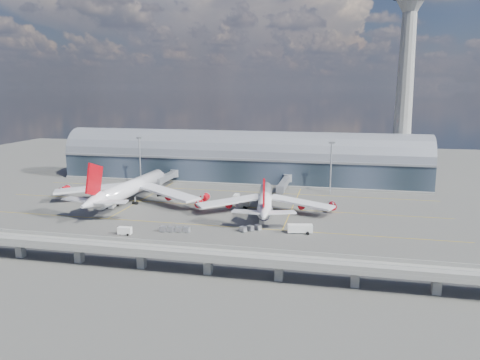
% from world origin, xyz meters
% --- Properties ---
extents(ground, '(500.00, 500.00, 0.00)m').
position_xyz_m(ground, '(0.00, 0.00, 0.00)').
color(ground, '#474744').
rests_on(ground, ground).
extents(taxi_lines, '(200.00, 80.12, 0.01)m').
position_xyz_m(taxi_lines, '(0.00, 22.11, 0.01)').
color(taxi_lines, gold).
rests_on(taxi_lines, ground).
extents(terminal, '(200.00, 30.00, 28.00)m').
position_xyz_m(terminal, '(0.00, 77.99, 11.34)').
color(terminal, '#1F2A34').
rests_on(terminal, ground).
extents(control_tower, '(19.00, 19.00, 103.00)m').
position_xyz_m(control_tower, '(85.00, 83.00, 51.64)').
color(control_tower, gray).
rests_on(control_tower, ground).
extents(guideway, '(220.00, 8.50, 7.20)m').
position_xyz_m(guideway, '(-0.00, -55.00, 5.29)').
color(guideway, gray).
rests_on(guideway, ground).
extents(floodlight_mast_left, '(3.00, 0.70, 25.70)m').
position_xyz_m(floodlight_mast_left, '(-50.00, 55.00, 13.63)').
color(floodlight_mast_left, gray).
rests_on(floodlight_mast_left, ground).
extents(floodlight_mast_right, '(3.00, 0.70, 25.70)m').
position_xyz_m(floodlight_mast_right, '(50.00, 55.00, 13.63)').
color(floodlight_mast_right, gray).
rests_on(floodlight_mast_right, ground).
extents(airliner_left, '(73.12, 76.79, 23.43)m').
position_xyz_m(airliner_left, '(-37.71, 16.04, 6.69)').
color(airliner_left, white).
rests_on(airliner_left, ground).
extents(airliner_right, '(59.05, 61.77, 19.62)m').
position_xyz_m(airliner_right, '(24.67, 12.86, 5.09)').
color(airliner_right, white).
rests_on(airliner_right, ground).
extents(jet_bridge_left, '(4.40, 28.00, 7.25)m').
position_xyz_m(jet_bridge_left, '(-34.14, 53.12, 5.18)').
color(jet_bridge_left, gray).
rests_on(jet_bridge_left, ground).
extents(jet_bridge_right, '(4.40, 32.00, 7.25)m').
position_xyz_m(jet_bridge_right, '(27.93, 51.18, 5.18)').
color(jet_bridge_right, gray).
rests_on(jet_bridge_right, ground).
extents(service_truck_0, '(3.38, 7.07, 2.81)m').
position_xyz_m(service_truck_0, '(-41.54, 6.97, 1.45)').
color(service_truck_0, white).
rests_on(service_truck_0, ground).
extents(service_truck_1, '(4.94, 2.68, 2.78)m').
position_xyz_m(service_truck_1, '(-18.86, -27.48, 1.40)').
color(service_truck_1, white).
rests_on(service_truck_1, ground).
extents(service_truck_2, '(9.20, 4.31, 3.22)m').
position_xyz_m(service_truck_2, '(41.60, -12.04, 1.67)').
color(service_truck_2, white).
rests_on(service_truck_2, ground).
extents(service_truck_3, '(5.74, 6.18, 2.96)m').
position_xyz_m(service_truck_3, '(13.77, 19.28, 1.51)').
color(service_truck_3, white).
rests_on(service_truck_3, ground).
extents(service_truck_4, '(2.53, 4.90, 2.81)m').
position_xyz_m(service_truck_4, '(8.12, 31.32, 1.42)').
color(service_truck_4, white).
rests_on(service_truck_4, ground).
extents(service_truck_5, '(6.86, 5.77, 3.18)m').
position_xyz_m(service_truck_5, '(-27.86, 32.66, 1.63)').
color(service_truck_5, white).
rests_on(service_truck_5, ground).
extents(cargo_train_0, '(11.55, 3.22, 1.90)m').
position_xyz_m(cargo_train_0, '(-2.63, -20.77, 0.99)').
color(cargo_train_0, gray).
rests_on(cargo_train_0, ground).
extents(cargo_train_1, '(11.00, 1.95, 1.45)m').
position_xyz_m(cargo_train_1, '(21.90, -42.45, 0.76)').
color(cargo_train_1, gray).
rests_on(cargo_train_1, ground).
extents(cargo_train_2, '(8.00, 6.17, 1.89)m').
position_xyz_m(cargo_train_2, '(23.81, -13.48, 0.98)').
color(cargo_train_2, gray).
rests_on(cargo_train_2, ground).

